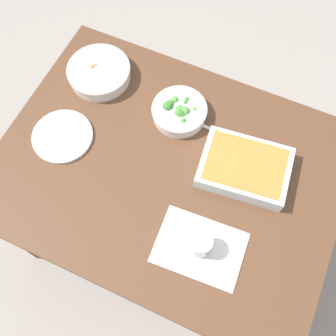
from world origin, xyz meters
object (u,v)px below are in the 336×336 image
object	(u,v)px
drink_cup	(201,245)
spoon_by_stew	(111,79)
stew_bowl	(99,72)
spoon_by_broccoli	(200,124)
baking_dish	(245,167)
broccoli_bowl	(179,111)
side_plate	(62,136)

from	to	relation	value
drink_cup	spoon_by_stew	size ratio (longest dim) A/B	0.48
stew_bowl	spoon_by_broccoli	size ratio (longest dim) A/B	1.38
spoon_by_broccoli	baking_dish	bearing A→B (deg)	-28.24
broccoli_bowl	spoon_by_broccoli	distance (m)	0.09
drink_cup	spoon_by_broccoli	size ratio (longest dim) A/B	0.48
stew_bowl	baking_dish	size ratio (longest dim) A/B	0.75
drink_cup	side_plate	size ratio (longest dim) A/B	0.39
stew_bowl	side_plate	world-z (taller)	stew_bowl
stew_bowl	spoon_by_broccoli	distance (m)	0.44
broccoli_bowl	spoon_by_stew	xyz separation A→B (m)	(-0.31, 0.04, -0.03)
drink_cup	spoon_by_broccoli	xyz separation A→B (m)	(-0.17, 0.42, -0.03)
spoon_by_stew	drink_cup	bearing A→B (deg)	-39.55
drink_cup	spoon_by_broccoli	distance (m)	0.46
stew_bowl	baking_dish	distance (m)	0.66
baking_dish	spoon_by_stew	xyz separation A→B (m)	(-0.60, 0.16, -0.03)
stew_bowl	side_plate	distance (m)	0.29
baking_dish	spoon_by_stew	bearing A→B (deg)	165.27
baking_dish	spoon_by_stew	distance (m)	0.62
broccoli_bowl	stew_bowl	bearing A→B (deg)	174.52
broccoli_bowl	spoon_by_stew	world-z (taller)	broccoli_bowl
spoon_by_stew	spoon_by_broccoli	distance (m)	0.40
stew_bowl	spoon_by_stew	size ratio (longest dim) A/B	1.39
broccoli_bowl	spoon_by_broccoli	bearing A→B (deg)	-2.81
spoon_by_stew	baking_dish	bearing A→B (deg)	-14.73
stew_bowl	drink_cup	bearing A→B (deg)	-37.03
broccoli_bowl	side_plate	world-z (taller)	broccoli_bowl
stew_bowl	spoon_by_broccoli	bearing A→B (deg)	-4.96
drink_cup	side_plate	world-z (taller)	drink_cup
stew_bowl	broccoli_bowl	bearing A→B (deg)	-5.48
broccoli_bowl	drink_cup	size ratio (longest dim) A/B	2.41
baking_dish	spoon_by_broccoli	xyz separation A→B (m)	(-0.21, 0.11, -0.03)
baking_dish	side_plate	xyz separation A→B (m)	(-0.64, -0.14, -0.03)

